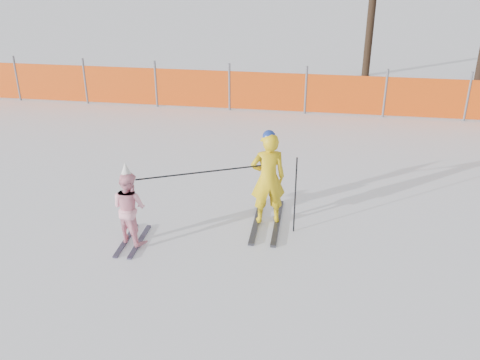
{
  "coord_description": "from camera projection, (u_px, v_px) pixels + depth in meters",
  "views": [
    {
      "loc": [
        1.08,
        -6.63,
        4.39
      ],
      "look_at": [
        0.0,
        0.5,
        1.0
      ],
      "focal_mm": 40.0,
      "sensor_mm": 36.0,
      "label": 1
    }
  ],
  "objects": [
    {
      "name": "safety_fence",
      "position": [
        215.0,
        89.0,
        14.13
      ],
      "size": [
        15.35,
        0.06,
        1.25
      ],
      "color": "#595960",
      "rests_on": "ground"
    },
    {
      "name": "ski_poles",
      "position": [
        238.0,
        182.0,
        8.18
      ],
      "size": [
        2.35,
        0.82,
        1.28
      ],
      "color": "black",
      "rests_on": "ground"
    },
    {
      "name": "child",
      "position": [
        129.0,
        207.0,
        8.02
      ],
      "size": [
        0.69,
        0.97,
        1.34
      ],
      "color": "black",
      "rests_on": "ground"
    },
    {
      "name": "ground",
      "position": [
        235.0,
        255.0,
        7.95
      ],
      "size": [
        120.0,
        120.0,
        0.0
      ],
      "primitive_type": "plane",
      "color": "white",
      "rests_on": "ground"
    },
    {
      "name": "adult",
      "position": [
        268.0,
        179.0,
        8.47
      ],
      "size": [
        0.64,
        1.49,
        1.62
      ],
      "color": "black",
      "rests_on": "ground"
    }
  ]
}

